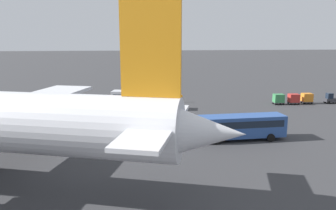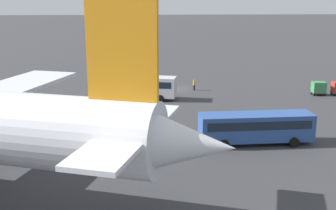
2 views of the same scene
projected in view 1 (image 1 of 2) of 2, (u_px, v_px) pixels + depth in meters
ground_plane at (168, 102)px, 67.42m from camera, size 600.00×600.00×0.00m
shuttle_bus_near at (140, 98)px, 60.03m from camera, size 10.74×5.09×3.35m
shuttle_bus_far at (240, 125)px, 41.75m from camera, size 11.56×3.44×3.16m
baggage_tug at (331, 99)px, 65.52m from camera, size 2.52×1.84×2.10m
worker_person at (182, 98)px, 66.55m from camera, size 0.38×0.38×1.74m
cargo_cart_orange at (307, 98)px, 65.27m from camera, size 2.13×1.84×2.06m
cargo_cart_red at (294, 98)px, 64.49m from camera, size 2.13×1.84×2.06m
cargo_cart_green at (279, 99)px, 64.34m from camera, size 2.13×1.84×2.06m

